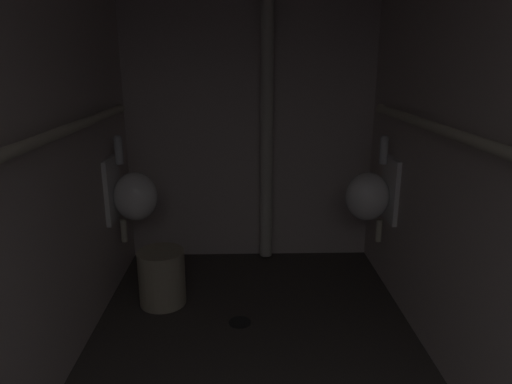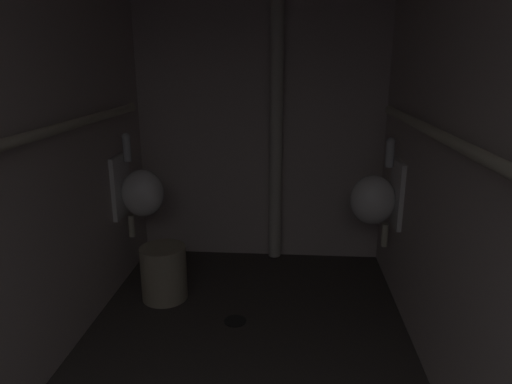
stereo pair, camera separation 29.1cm
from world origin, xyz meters
The scene contains 8 objects.
wall_back centered at (0.00, 3.87, 1.18)m, with size 2.05×0.06×2.36m, color beige.
urinal_left_mid centered at (-0.82, 3.31, 0.68)m, with size 0.32×0.30×0.76m.
urinal_right_mid centered at (0.82, 3.27, 0.68)m, with size 0.32×0.30×0.76m.
supply_pipe_left centered at (-0.91, 1.95, 1.25)m, with size 0.06×3.18×0.06m.
supply_pipe_right centered at (0.91, 1.91, 1.25)m, with size 0.06×3.17×0.06m.
standpipe_back_wall centered at (0.13, 3.76, 1.18)m, with size 0.10×0.10×2.31m, color beige.
floor_drain centered at (-0.08, 2.79, 0.00)m, with size 0.14×0.14×0.01m, color black.
waste_bin centered at (-0.60, 3.05, 0.19)m, with size 0.31×0.31×0.37m, color #9E937A.
Camera 1 is at (-0.05, 0.27, 1.57)m, focal length 32.15 mm.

